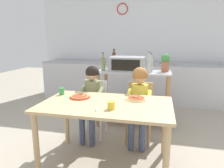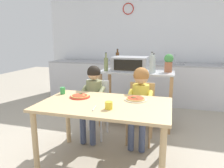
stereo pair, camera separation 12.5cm
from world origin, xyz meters
TOP-DOWN VIEW (x-y plane):
  - ground_plane at (0.00, 1.18)m, footprint 11.76×11.76m
  - back_wall_tiled at (-0.00, 3.00)m, footprint 4.71×0.14m
  - kitchen_counter at (0.00, 2.59)m, footprint 4.24×0.60m
  - kitchen_island_cart at (0.15, 1.26)m, footprint 1.16×0.60m
  - toaster_oven at (0.04, 1.23)m, footprint 0.55×0.39m
  - bottle_clear_vinegar at (-0.33, 1.10)m, footprint 0.06×0.06m
  - bottle_slim_sauce at (0.41, 1.17)m, footprint 0.07×0.07m
  - bottle_dark_olive_oil at (0.39, 1.07)m, footprint 0.07×0.07m
  - bottle_tall_green_wine at (-0.23, 1.48)m, footprint 0.06×0.06m
  - potted_herb_plant at (0.63, 1.26)m, footprint 0.14×0.14m
  - dining_table at (0.00, 0.00)m, footprint 1.42×0.85m
  - dining_chair_left at (-0.35, 0.69)m, footprint 0.36×0.36m
  - dining_chair_right at (0.31, 0.69)m, footprint 0.36×0.36m
  - child_in_olive_shirt at (-0.35, 0.57)m, footprint 0.32×0.42m
  - child_in_yellow_shirt at (0.31, 0.57)m, footprint 0.32×0.42m
  - pizza_plate_red_rimmed at (-0.35, 0.14)m, footprint 0.24×0.24m
  - pizza_plate_cream at (0.31, 0.21)m, footprint 0.26×0.26m
  - drinking_cup_green at (-0.63, 0.23)m, footprint 0.06×0.06m
  - drinking_cup_yellow at (0.10, -0.17)m, footprint 0.08×0.08m
  - serving_spoon at (-0.04, -0.21)m, footprint 0.03×0.14m

SIDE VIEW (x-z plane):
  - ground_plane at x=0.00m, z-range 0.00..0.00m
  - kitchen_counter at x=0.00m, z-range -0.10..0.98m
  - dining_chair_left at x=-0.35m, z-range 0.07..0.89m
  - dining_chair_right at x=0.31m, z-range 0.07..0.89m
  - kitchen_island_cart at x=0.15m, z-range 0.16..1.07m
  - dining_table at x=0.00m, z-range 0.27..1.00m
  - child_in_olive_shirt at x=-0.35m, z-range 0.15..1.19m
  - child_in_yellow_shirt at x=0.31m, z-range 0.17..1.20m
  - serving_spoon at x=-0.04m, z-range 0.73..0.75m
  - pizza_plate_cream at x=0.31m, z-range 0.73..0.76m
  - pizza_plate_red_rimmed at x=-0.35m, z-range 0.73..0.76m
  - drinking_cup_yellow at x=0.10m, z-range 0.73..0.81m
  - drinking_cup_green at x=-0.63m, z-range 0.73..0.82m
  - toaster_oven at x=0.04m, z-range 0.91..1.13m
  - bottle_clear_vinegar at x=-0.33m, z-range 0.88..1.17m
  - bottle_slim_sauce at x=0.41m, z-range 0.89..1.17m
  - bottle_dark_olive_oil at x=0.39m, z-range 0.89..1.20m
  - bottle_tall_green_wine at x=-0.23m, z-range 0.89..1.22m
  - potted_herb_plant at x=0.63m, z-range 0.92..1.20m
  - back_wall_tiled at x=0.00m, z-range 0.00..2.70m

